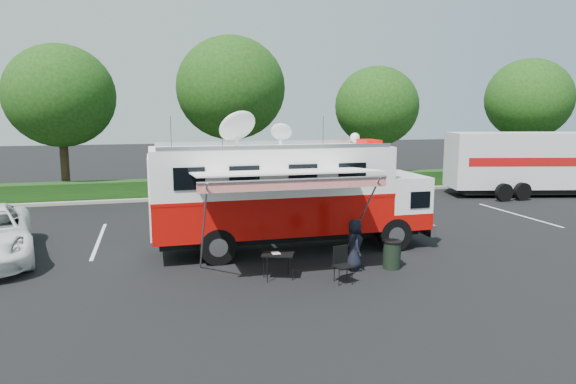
% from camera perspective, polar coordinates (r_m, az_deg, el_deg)
% --- Properties ---
extents(ground_plane, '(120.00, 120.00, 0.00)m').
position_cam_1_polar(ground_plane, '(17.68, 0.42, -6.34)').
color(ground_plane, black).
rests_on(ground_plane, ground).
extents(back_border, '(60.00, 6.14, 8.87)m').
position_cam_1_polar(back_border, '(29.89, -4.11, 9.61)').
color(back_border, '#9E998E').
rests_on(back_border, ground_plane).
extents(stall_lines, '(24.12, 5.50, 0.01)m').
position_cam_1_polar(stall_lines, '(20.39, -3.19, -4.26)').
color(stall_lines, silver).
rests_on(stall_lines, ground_plane).
extents(command_truck, '(9.38, 2.58, 4.51)m').
position_cam_1_polar(command_truck, '(17.25, 0.17, -0.17)').
color(command_truck, black).
rests_on(command_truck, ground_plane).
extents(awning, '(5.12, 2.65, 3.09)m').
position_cam_1_polar(awning, '(14.33, -0.27, 1.88)').
color(awning, white).
rests_on(awning, ground_plane).
extents(person, '(0.60, 0.82, 1.54)m').
position_cam_1_polar(person, '(15.58, 7.35, -8.55)').
color(person, black).
rests_on(person, ground_plane).
extents(folding_table, '(1.04, 0.89, 0.75)m').
position_cam_1_polar(folding_table, '(14.45, -1.13, -7.00)').
color(folding_table, black).
rests_on(folding_table, ground_plane).
extents(folding_chair, '(0.58, 0.61, 1.00)m').
position_cam_1_polar(folding_chair, '(14.32, 5.99, -7.63)').
color(folding_chair, black).
rests_on(folding_chair, ground_plane).
extents(trash_bin, '(0.57, 0.57, 0.85)m').
position_cam_1_polar(trash_bin, '(15.78, 11.47, -6.80)').
color(trash_bin, black).
rests_on(trash_bin, ground_plane).
extents(semi_trailer, '(11.58, 4.91, 3.50)m').
position_cam_1_polar(semi_trailer, '(32.05, 27.22, 2.94)').
color(semi_trailer, silver).
rests_on(semi_trailer, ground_plane).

